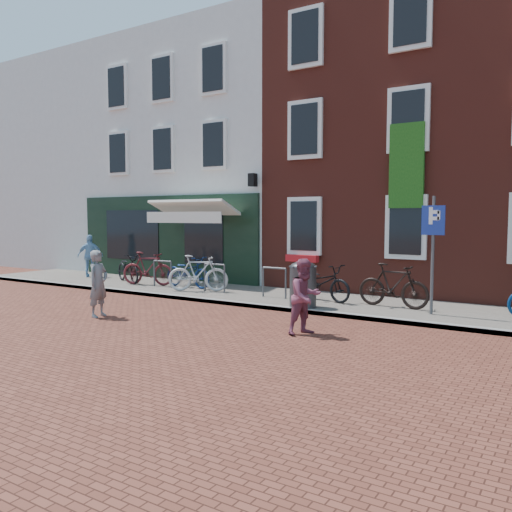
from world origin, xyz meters
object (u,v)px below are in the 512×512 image
Objects in this scene: litter_bin at (303,282)px; bicycle_4 at (322,282)px; boy at (305,297)px; bicycle_1 at (148,268)px; bicycle_3 at (198,273)px; parking_sign at (433,238)px; bicycle_5 at (393,285)px; woman at (98,284)px; bicycle_2 at (188,272)px; cafe_person at (90,256)px; bicycle_0 at (128,268)px.

litter_bin is 1.15m from bicycle_4.
boy reaches higher than bicycle_1.
parking_sign is at bearing -118.64° from bicycle_3.
bicycle_5 is at bearing 31.42° from litter_bin.
bicycle_5 is at bearing -61.33° from woman.
bicycle_1 is at bearing 106.52° from bicycle_2.
bicycle_1 is 0.97× the size of bicycle_4.
parking_sign is at bearing 137.61° from cafe_person.
bicycle_5 is at bearing -103.94° from bicycle_1.
bicycle_3 is at bearing -116.40° from bicycle_2.
woman reaches higher than bicycle_3.
parking_sign is 7.58m from woman.
litter_bin is at bearing -163.94° from bicycle_4.
cafe_person is 0.86× the size of bicycle_3.
woman is 0.84× the size of bicycle_4.
parking_sign is 7.55m from bicycle_2.
bicycle_2 is at bearing 93.93° from bicycle_5.
bicycle_3 reaches higher than bicycle_0.
bicycle_1 is (-7.15, 3.12, -0.11)m from boy.
bicycle_5 is (-1.00, 0.42, -1.18)m from parking_sign.
parking_sign is 1.45× the size of bicycle_0.
parking_sign reaches higher than boy.
bicycle_3 is (-0.15, 3.81, -0.13)m from woman.
bicycle_2 is at bearing -94.35° from bicycle_1.
litter_bin is at bearing -99.32° from bicycle_2.
litter_bin reaches higher than bicycle_4.
woman is 5.46m from bicycle_0.
bicycle_4 is at bearing 171.50° from parking_sign.
litter_bin is at bearing 126.28° from bicycle_5.
woman reaches higher than litter_bin.
cafe_person is at bearing 53.41° from bicycle_3.
boy is (4.79, 0.92, -0.02)m from woman.
bicycle_0 is at bearing 170.72° from litter_bin.
bicycle_3 is 5.65m from bicycle_5.
litter_bin reaches higher than bicycle_0.
bicycle_5 is at bearing 139.40° from cafe_person.
bicycle_1 is at bearing -75.89° from bicycle_0.
bicycle_2 is (-4.58, 1.23, -0.13)m from litter_bin.
woman is 4.42m from bicycle_2.
litter_bin reaches higher than bicycle_2.
woman reaches higher than bicycle_0.
cafe_person is at bearing 94.85° from boy.
boy is 3.36m from bicycle_5.
litter_bin is at bearing -166.02° from parking_sign.
bicycle_1 is (-6.00, 0.96, -0.08)m from litter_bin.
boy reaches higher than bicycle_2.
cafe_person is 0.86× the size of bicycle_5.
bicycle_2 is at bearing 29.43° from bicycle_3.
woman reaches higher than bicycle_4.
bicycle_3 is at bearing -72.94° from bicycle_0.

